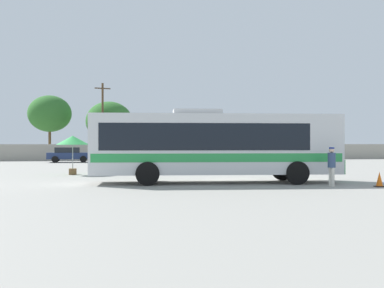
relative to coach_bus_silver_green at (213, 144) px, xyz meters
name	(u,v)px	position (x,y,z in m)	size (l,w,h in m)	color
ground_plane	(199,170)	(1.35, 10.91, -1.82)	(300.00, 300.00, 0.00)	gray
perimeter_wall	(168,152)	(1.35, 29.78, -0.95)	(80.00, 0.30, 1.74)	#9E998C
coach_bus_silver_green	(213,144)	(0.00, 0.00, 0.00)	(11.56, 3.52, 3.40)	silver
attendant_by_bus_door	(332,164)	(4.67, -2.54, -0.87)	(0.39, 0.39, 1.67)	silver
vendor_umbrella_near_gate_green	(73,141)	(-6.90, 6.89, 0.13)	(1.91, 1.91, 2.28)	gray
parked_car_leftmost_dark_blue	(69,154)	(-8.77, 25.31, -1.05)	(4.25, 2.10, 1.44)	navy
parked_car_second_silver	(131,154)	(-2.79, 25.81, -1.04)	(4.37, 2.30, 1.46)	#B7BABF
parked_car_third_black	(186,154)	(2.60, 25.17, -1.03)	(4.50, 2.25, 1.50)	black
utility_pole_near	(103,120)	(-5.75, 32.61, 2.69)	(1.77, 0.56, 8.65)	#4C3823
roadside_tree_left	(50,114)	(-12.02, 36.50, 3.54)	(5.10, 5.10, 7.53)	brown
roadside_tree_midleft	(109,121)	(-5.04, 35.33, 2.64)	(5.51, 5.51, 6.80)	brown
traffic_cone_on_apron	(379,180)	(6.52, -3.14, -1.51)	(0.36, 0.36, 0.64)	black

